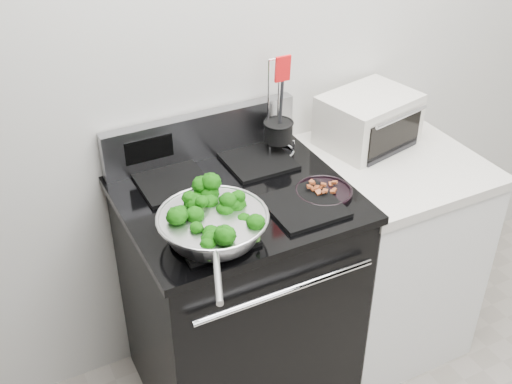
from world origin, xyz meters
TOP-DOWN VIEW (x-y plane):
  - back_wall at (0.00, 1.75)m, footprint 4.00×0.02m
  - gas_range at (-0.30, 1.41)m, footprint 0.79×0.69m
  - counter at (0.39, 1.41)m, footprint 0.62×0.68m
  - skillet at (-0.47, 1.22)m, footprint 0.35×0.54m
  - broccoli_pile at (-0.47, 1.23)m, footprint 0.28×0.28m
  - bacon_plate at (-0.02, 1.29)m, footprint 0.20×0.20m
  - utensil_holder at (-0.03, 1.61)m, footprint 0.13×0.13m
  - toaster_oven at (0.36, 1.56)m, footprint 0.41×0.34m

SIDE VIEW (x-z plane):
  - counter at x=0.39m, z-range 0.00..0.92m
  - gas_range at x=-0.30m, z-range -0.08..1.05m
  - bacon_plate at x=-0.02m, z-range 0.95..0.99m
  - skillet at x=-0.47m, z-range 0.97..1.04m
  - utensil_holder at x=-0.03m, z-range 0.82..1.22m
  - toaster_oven at x=0.36m, z-range 0.92..1.13m
  - broccoli_pile at x=-0.47m, z-range 0.98..1.07m
  - back_wall at x=0.00m, z-range 0.00..2.70m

